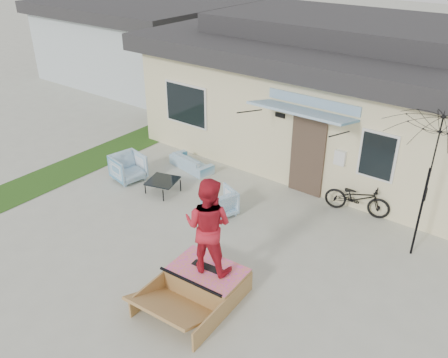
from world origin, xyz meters
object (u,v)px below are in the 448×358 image
Objects in this scene: skater at (208,224)px; skate_ramp at (208,279)px; armchair_right at (220,201)px; loveseat at (191,160)px; armchair_left at (128,166)px; bicycle at (358,195)px; skateboard at (209,267)px; coffee_table at (163,186)px; patio_umbrella at (427,183)px.

skate_ramp is at bearing 78.55° from skater.
skater reaches higher than armchair_right.
armchair_left is at bearing 69.98° from loveseat.
bicycle is 2.23× the size of skateboard.
skateboard is (4.68, -2.15, 0.08)m from armchair_left.
coffee_table is at bearing 140.79° from skateboard.
patio_umbrella reaches higher than armchair_right.
loveseat is 0.60× the size of patio_umbrella.
bicycle is 0.83× the size of skater.
armchair_left is 0.43× the size of skater.
patio_umbrella reaches higher than skateboard.
armchair_right is at bearing 2.55° from coffee_table.
patio_umbrella reaches higher than coffee_table.
armchair_right is at bearing -71.50° from skater.
armchair_right reaches higher than skate_ramp.
skate_ramp is at bearing -92.59° from skateboard.
armchair_left is at bearing -169.34° from patio_umbrella.
armchair_right is 0.38× the size of skate_ramp.
armchair_right is 2.79m from skate_ramp.
skater is at bearing 90.00° from skate_ramp.
coffee_table is (1.28, 0.05, -0.23)m from armchair_left.
bicycle is (5.83, 2.26, 0.10)m from armchair_left.
coffee_table is at bearing 105.02° from bicycle.
bicycle is (4.88, 0.65, 0.23)m from loveseat.
bicycle is at bearing 69.10° from skateboard.
skater is at bearing -128.33° from patio_umbrella.
loveseat is 4.93m from bicycle.
armchair_right is 0.45× the size of bicycle.
bicycle is at bearing 71.88° from skate_ramp.
patio_umbrella is at bearing -127.72° from bicycle.
skater reaches higher than bicycle.
skater reaches higher than coffee_table.
patio_umbrella reaches higher than bicycle.
armchair_left reaches higher than coffee_table.
armchair_right reaches higher than loveseat.
coffee_table is 0.39× the size of skater.
coffee_table is (0.33, -1.55, -0.10)m from loveseat.
bicycle is (2.67, 2.12, 0.15)m from armchair_right.
skater is (1.52, -2.29, 1.13)m from armchair_right.
skate_ramp is 0.27m from skateboard.
skate_ramp is (4.68, -2.20, -0.18)m from armchair_left.
skateboard is (3.73, -3.76, 0.21)m from loveseat.
loveseat reaches higher than skateboard.
bicycle is 2.24m from patio_umbrella.
armchair_left reaches higher than skateboard.
loveseat is 2.65m from armchair_right.
coffee_table is 1.03× the size of skateboard.
bicycle is at bearing -119.76° from skater.
patio_umbrella is 4.55m from skater.
patio_umbrella reaches higher than armchair_left.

